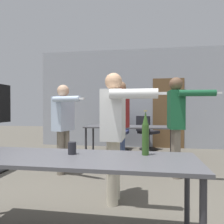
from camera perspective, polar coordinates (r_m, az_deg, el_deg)
name	(u,v)px	position (r m, az deg, el deg)	size (l,w,h in m)	color
back_wall	(132,99)	(6.67, 5.23, 3.49)	(5.68, 0.12, 2.95)	#A3A8B2
conference_table_near	(75,164)	(1.99, -9.77, -13.26)	(2.12, 0.72, 0.73)	#4C4C51
conference_table_far	(130,128)	(5.35, 4.72, -4.31)	(2.14, 0.82, 0.73)	#4C4C51
person_center_tall	(121,117)	(3.99, 2.32, -1.29)	(0.72, 0.72, 1.66)	#3D4C75
person_left_plaid	(177,117)	(3.85, 16.53, -1.19)	(0.79, 0.62, 1.68)	slate
person_near_casual	(115,125)	(2.70, 0.69, -3.42)	(0.74, 0.67, 1.60)	beige
person_far_watching	(64,120)	(3.97, -12.48, -1.99)	(0.68, 0.70, 1.58)	slate
office_chair_near_pushed	(147,134)	(6.22, 9.11, -5.62)	(0.67, 0.68, 0.96)	black
office_chair_far_left	(120,133)	(6.22, 2.12, -5.63)	(0.52, 0.58, 0.95)	black
beer_bottle	(145,134)	(2.01, 8.73, -5.71)	(0.06, 0.06, 0.41)	#2D511E
drink_cup	(72,148)	(2.08, -10.39, -9.25)	(0.08, 0.08, 0.11)	#232328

